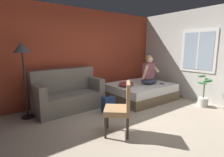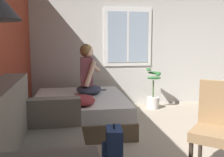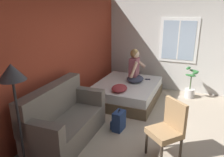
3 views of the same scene
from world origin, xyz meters
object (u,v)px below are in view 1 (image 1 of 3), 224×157
at_px(bed, 140,91).
at_px(throw_pillow, 126,84).
at_px(person_seated, 149,72).
at_px(floor_lamp, 22,55).
at_px(cell_phone, 162,84).
at_px(side_chair, 121,106).
at_px(couch, 68,94).
at_px(backpack, 108,105).
at_px(potted_plant, 203,96).

distance_m(bed, throw_pillow, 0.67).
relative_size(person_seated, floor_lamp, 0.51).
distance_m(cell_phone, floor_lamp, 3.88).
relative_size(bed, side_chair, 1.92).
xyz_separation_m(couch, person_seated, (2.37, -0.63, 0.44)).
xyz_separation_m(bed, throw_pillow, (-0.60, -0.02, 0.31)).
relative_size(backpack, floor_lamp, 0.27).
height_order(bed, floor_lamp, floor_lamp).
xyz_separation_m(side_chair, person_seated, (2.12, 1.22, 0.30)).
height_order(bed, throw_pillow, throw_pillow).
bearing_deg(cell_phone, side_chair, -173.14).
bearing_deg(potted_plant, backpack, 152.39).
distance_m(couch, side_chair, 1.87).
bearing_deg(throw_pillow, backpack, -160.10).
xyz_separation_m(person_seated, floor_lamp, (-3.35, 0.65, 0.59)).
bearing_deg(floor_lamp, person_seated, -10.97).
xyz_separation_m(cell_phone, floor_lamp, (-3.65, 0.93, 0.94)).
bearing_deg(floor_lamp, bed, -9.11).
height_order(throw_pillow, potted_plant, potted_plant).
relative_size(couch, potted_plant, 2.03).
distance_m(throw_pillow, potted_plant, 2.11).
bearing_deg(floor_lamp, side_chair, -56.63).
bearing_deg(side_chair, person_seated, 29.80).
bearing_deg(throw_pillow, person_seated, -8.99).
height_order(bed, person_seated, person_seated).
distance_m(bed, floor_lamp, 3.40).
bearing_deg(side_chair, bed, 35.37).
xyz_separation_m(side_chair, cell_phone, (2.42, 0.93, -0.05)).
xyz_separation_m(side_chair, throw_pillow, (1.32, 1.34, 0.02)).
bearing_deg(cell_phone, couch, 146.87).
distance_m(side_chair, potted_plant, 2.78).
relative_size(person_seated, cell_phone, 6.08).
distance_m(backpack, cell_phone, 1.99).
xyz_separation_m(throw_pillow, potted_plant, (1.44, -1.52, -0.25)).
bearing_deg(backpack, potted_plant, -27.61).
xyz_separation_m(side_chair, backpack, (0.45, 1.03, -0.34)).
relative_size(bed, floor_lamp, 1.11).
bearing_deg(floor_lamp, throw_pillow, -11.59).
bearing_deg(cell_phone, throw_pillow, 145.33).
height_order(person_seated, throw_pillow, person_seated).
bearing_deg(potted_plant, side_chair, 176.27).
distance_m(person_seated, floor_lamp, 3.47).
height_order(side_chair, throw_pillow, side_chair).
relative_size(throw_pillow, floor_lamp, 0.28).
height_order(side_chair, person_seated, person_seated).
distance_m(couch, backpack, 1.09).
distance_m(side_chair, floor_lamp, 2.41).
bearing_deg(potted_plant, floor_lamp, 152.85).
relative_size(person_seated, potted_plant, 1.03).
height_order(bed, couch, couch).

